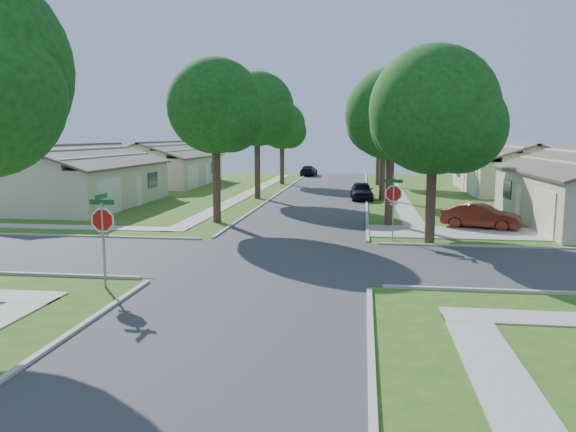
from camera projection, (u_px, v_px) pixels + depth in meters
The scene contains 20 objects.
ground at pixel (275, 259), 21.75m from camera, with size 100.00×100.00×0.00m, color #275417.
road_ns at pixel (275, 259), 21.75m from camera, with size 7.00×100.00×0.02m, color #333335.
sidewalk_ne at pixel (397, 193), 46.44m from camera, with size 1.20×40.00×0.04m, color #9E9B91.
sidewalk_nw at pixel (252, 191), 48.06m from camera, with size 1.20×40.00×0.04m, color #9E9B91.
driveway at pixel (456, 232), 27.66m from camera, with size 8.80×3.60×0.05m, color #9E9B91.
stop_sign_sw at pixel (103, 224), 17.48m from camera, with size 1.05×0.80×2.98m.
stop_sign_ne at pixel (393, 196), 25.45m from camera, with size 1.05×0.80×2.98m.
tree_e_near at pixel (392, 118), 29.15m from camera, with size 4.97×4.80×8.28m.
tree_e_mid at pixel (385, 115), 40.84m from camera, with size 5.59×5.40×9.21m.
tree_e_far at pixel (380, 123), 53.63m from camera, with size 5.17×5.00×8.72m.
tree_w_near at pixel (216, 110), 30.33m from camera, with size 5.38×5.20×8.97m.
tree_w_mid at pixel (258, 112), 42.05m from camera, with size 5.80×5.60×9.56m.
tree_w_far at pixel (283, 128), 54.94m from camera, with size 4.76×4.60×8.04m.
tree_ne_corner at pixel (435, 116), 24.24m from camera, with size 5.80×5.60×8.66m.
house_ne_far at pixel (513, 174), 47.85m from camera, with size 8.42×13.60×4.23m.
house_nw_near at pixel (79, 183), 38.37m from camera, with size 8.42×13.60×4.23m.
house_nw_far at pixel (165, 169), 55.05m from camera, with size 8.42×13.60×4.23m.
car_driveway at pixel (481, 216), 28.95m from camera, with size 1.36×3.89×1.28m, color #541911.
car_curb_east at pixel (362, 191), 42.00m from camera, with size 1.59×3.95×1.35m, color black.
car_curb_west at pixel (309, 171), 66.95m from camera, with size 1.71×4.20×1.22m, color black.
Camera 1 is at (3.35, -21.03, 4.76)m, focal length 35.00 mm.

